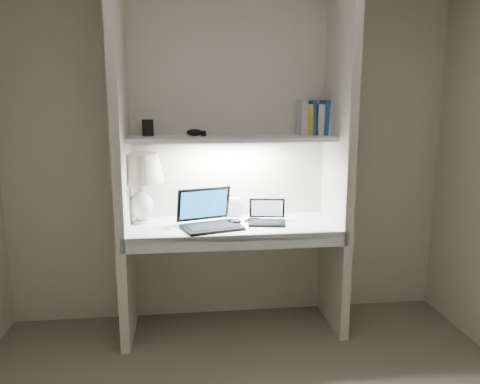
{
  "coord_description": "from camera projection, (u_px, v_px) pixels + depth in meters",
  "views": [
    {
      "loc": [
        -0.32,
        -1.88,
        1.61
      ],
      "look_at": [
        0.03,
        1.05,
        1.03
      ],
      "focal_mm": 35.0,
      "sensor_mm": 36.0,
      "label": 1
    }
  ],
  "objects": [
    {
      "name": "shelf",
      "position": [
        232.0,
        139.0,
        3.2
      ],
      "size": [
        1.4,
        0.36,
        0.03
      ],
      "primitive_type": "cube",
      "color": "silver",
      "rests_on": "back_wall"
    },
    {
      "name": "back_wall",
      "position": [
        229.0,
        150.0,
        3.4
      ],
      "size": [
        3.2,
        0.01,
        2.5
      ],
      "primitive_type": "cube",
      "color": "beige",
      "rests_on": "floor"
    },
    {
      "name": "shelf_gadget",
      "position": [
        195.0,
        132.0,
        3.21
      ],
      "size": [
        0.12,
        0.09,
        0.05
      ],
      "primitive_type": "ellipsoid",
      "rotation": [
        0.0,
        0.0,
        -0.05
      ],
      "color": "black",
      "rests_on": "shelf"
    },
    {
      "name": "table_lamp",
      "position": [
        140.0,
        176.0,
        3.19
      ],
      "size": [
        0.33,
        0.33,
        0.49
      ],
      "color": "white",
      "rests_on": "desk"
    },
    {
      "name": "book_row",
      "position": [
        314.0,
        118.0,
        3.33
      ],
      "size": [
        0.23,
        0.16,
        0.25
      ],
      "color": "silver",
      "rests_on": "shelf"
    },
    {
      "name": "laptop_netbook",
      "position": [
        267.0,
        217.0,
        3.25
      ],
      "size": [
        0.28,
        0.26,
        0.16
      ],
      "rotation": [
        0.0,
        0.0,
        -0.17
      ],
      "color": "black",
      "rests_on": "desk"
    },
    {
      "name": "laptop_main",
      "position": [
        209.0,
        218.0,
        3.15
      ],
      "size": [
        0.45,
        0.42,
        0.25
      ],
      "rotation": [
        0.0,
        0.0,
        0.3
      ],
      "color": "black",
      "rests_on": "desk"
    },
    {
      "name": "cable_coil",
      "position": [
        255.0,
        220.0,
        3.31
      ],
      "size": [
        0.12,
        0.12,
        0.01
      ],
      "primitive_type": "torus",
      "rotation": [
        0.0,
        0.0,
        0.2
      ],
      "color": "black",
      "rests_on": "desk"
    },
    {
      "name": "alcove_panel_right",
      "position": [
        339.0,
        153.0,
        3.21
      ],
      "size": [
        0.06,
        0.55,
        2.5
      ],
      "primitive_type": "cube",
      "color": "beige",
      "rests_on": "floor"
    },
    {
      "name": "shelf_box",
      "position": [
        148.0,
        128.0,
        3.23
      ],
      "size": [
        0.08,
        0.07,
        0.11
      ],
      "primitive_type": "cube",
      "rotation": [
        0.0,
        0.0,
        0.38
      ],
      "color": "black",
      "rests_on": "shelf"
    },
    {
      "name": "speaker",
      "position": [
        233.0,
        207.0,
        3.43
      ],
      "size": [
        0.11,
        0.09,
        0.14
      ],
      "primitive_type": "cube",
      "rotation": [
        0.0,
        0.0,
        -0.19
      ],
      "color": "silver",
      "rests_on": "desk"
    },
    {
      "name": "desk_apron",
      "position": [
        238.0,
        242.0,
        2.98
      ],
      "size": [
        1.46,
        0.03,
        0.1
      ],
      "primitive_type": "cube",
      "color": "silver",
      "rests_on": "desk"
    },
    {
      "name": "desk",
      "position": [
        233.0,
        227.0,
        3.22
      ],
      "size": [
        1.4,
        0.55,
        0.04
      ],
      "primitive_type": "cube",
      "color": "white",
      "rests_on": "alcove_panel_left"
    },
    {
      "name": "strip_light",
      "position": [
        232.0,
        142.0,
        3.2
      ],
      "size": [
        0.6,
        0.04,
        0.02
      ],
      "primitive_type": "cube",
      "color": "white",
      "rests_on": "shelf"
    },
    {
      "name": "sticky_note",
      "position": [
        167.0,
        228.0,
        3.12
      ],
      "size": [
        0.08,
        0.08,
        0.0
      ],
      "primitive_type": "cube",
      "rotation": [
        0.0,
        0.0,
        -0.27
      ],
      "color": "yellow",
      "rests_on": "desk"
    },
    {
      "name": "mouse",
      "position": [
        234.0,
        222.0,
        3.21
      ],
      "size": [
        0.12,
        0.1,
        0.04
      ],
      "primitive_type": "ellipsoid",
      "rotation": [
        0.0,
        0.0,
        -0.4
      ],
      "color": "black",
      "rests_on": "desk"
    },
    {
      "name": "alcove_panel_left",
      "position": [
        122.0,
        156.0,
        3.04
      ],
      "size": [
        0.06,
        0.55,
        2.5
      ],
      "primitive_type": "cube",
      "color": "beige",
      "rests_on": "floor"
    }
  ]
}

